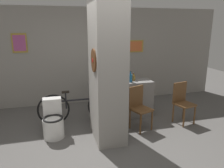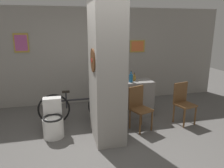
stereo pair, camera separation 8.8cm
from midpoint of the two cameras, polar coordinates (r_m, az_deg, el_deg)
The scene contains 10 objects.
ground_plane at distance 4.03m, azimuth -1.08°, elevation -16.70°, with size 14.00×14.00×0.00m, color #5B5956.
wall_back at distance 6.08m, azimuth -6.64°, elevation 7.19°, with size 8.00×0.09×2.60m.
pillar_center at distance 4.01m, azimuth -0.80°, elevation 3.23°, with size 0.57×0.95×2.60m.
counter_shelf at distance 5.17m, azimuth 2.95°, elevation -4.09°, with size 1.49×0.44×0.86m.
toilet at distance 4.49m, azimuth -14.59°, elevation -9.37°, with size 0.40×0.56×0.72m.
chair_near_pillar at distance 4.60m, azimuth 7.60°, elevation -5.75°, with size 0.48×0.48×0.91m.
chair_by_doorway at distance 5.10m, azimuth 18.54°, elevation -4.33°, with size 0.45×0.45×0.91m.
bicycle at distance 4.97m, azimuth -8.06°, elevation -5.84°, with size 1.79×0.42×0.75m.
bottle_tall at distance 5.02m, azimuth 5.47°, elevation 1.60°, with size 0.09×0.09×0.28m.
bottle_short at distance 5.18m, azimuth 6.31°, elevation 1.64°, with size 0.08×0.08×0.20m.
Camera 2 is at (-0.70, -3.36, 2.12)m, focal length 35.00 mm.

